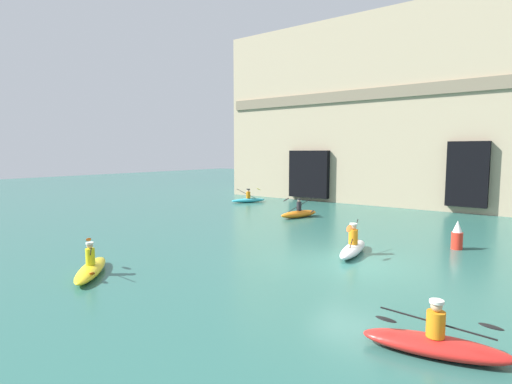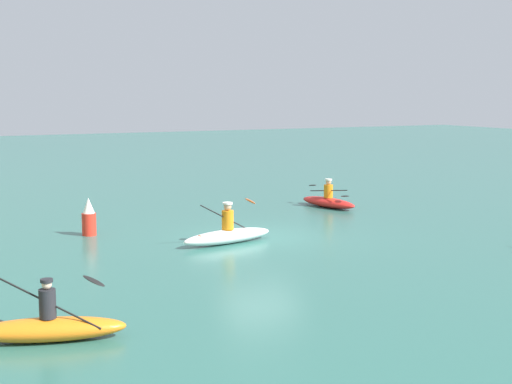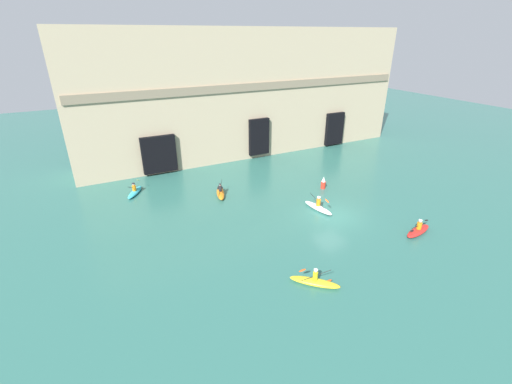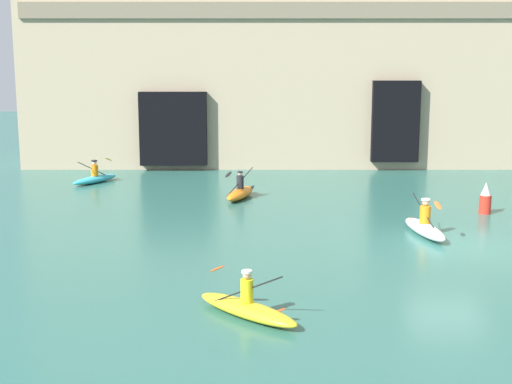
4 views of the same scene
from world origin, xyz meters
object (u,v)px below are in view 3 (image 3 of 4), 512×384
(kayak_orange, at_px, (220,193))
(kayak_cyan, at_px, (135,192))
(kayak_yellow, at_px, (315,281))
(kayak_red, at_px, (418,230))
(kayak_white, at_px, (318,207))
(marker_buoy, at_px, (323,183))

(kayak_orange, xyz_separation_m, kayak_cyan, (-7.08, 3.94, -0.03))
(kayak_yellow, height_order, kayak_cyan, kayak_cyan)
(kayak_yellow, distance_m, kayak_red, 10.49)
(kayak_yellow, relative_size, kayak_cyan, 0.95)
(kayak_white, distance_m, kayak_orange, 9.09)
(kayak_white, xyz_separation_m, kayak_orange, (-6.35, 6.50, -0.02))
(kayak_red, height_order, marker_buoy, marker_buoy)
(kayak_yellow, xyz_separation_m, kayak_orange, (-0.47, 14.23, 0.04))
(kayak_red, bearing_deg, kayak_cyan, 124.62)
(kayak_yellow, xyz_separation_m, kayak_cyan, (-7.54, 18.16, 0.01))
(kayak_yellow, distance_m, marker_buoy, 14.38)
(kayak_white, height_order, kayak_orange, kayak_white)
(kayak_yellow, height_order, kayak_orange, kayak_orange)
(kayak_white, relative_size, kayak_cyan, 1.13)
(kayak_white, xyz_separation_m, kayak_cyan, (-13.43, 10.43, -0.05))
(kayak_red, height_order, kayak_cyan, kayak_cyan)
(kayak_yellow, bearing_deg, kayak_red, 51.08)
(kayak_white, distance_m, kayak_yellow, 9.72)
(kayak_white, height_order, kayak_red, kayak_white)
(kayak_cyan, bearing_deg, marker_buoy, -81.89)
(kayak_red, bearing_deg, marker_buoy, 85.85)
(kayak_orange, bearing_deg, kayak_red, -122.78)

